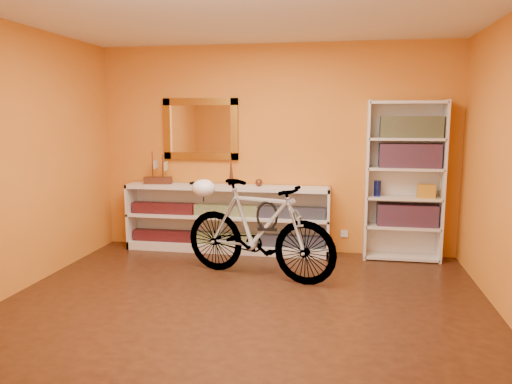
% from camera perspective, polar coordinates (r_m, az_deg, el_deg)
% --- Properties ---
extents(floor, '(4.50, 4.00, 0.01)m').
position_cam_1_polar(floor, '(4.59, -1.59, -13.20)').
color(floor, black).
rests_on(floor, ground).
extents(ceiling, '(4.50, 4.00, 0.01)m').
position_cam_1_polar(ceiling, '(4.35, -1.74, 20.60)').
color(ceiling, silver).
rests_on(ceiling, ground).
extents(back_wall, '(4.50, 0.01, 2.60)m').
position_cam_1_polar(back_wall, '(6.25, 2.13, 4.96)').
color(back_wall, orange).
rests_on(back_wall, ground).
extents(left_wall, '(0.01, 4.00, 2.60)m').
position_cam_1_polar(left_wall, '(5.23, -26.68, 3.31)').
color(left_wall, orange).
rests_on(left_wall, ground).
extents(gilt_mirror, '(0.98, 0.06, 0.78)m').
position_cam_1_polar(gilt_mirror, '(6.40, -6.43, 7.24)').
color(gilt_mirror, '#8D5F19').
rests_on(gilt_mirror, back_wall).
extents(wall_socket, '(0.09, 0.02, 0.09)m').
position_cam_1_polar(wall_socket, '(6.32, 10.17, -4.76)').
color(wall_socket, silver).
rests_on(wall_socket, back_wall).
extents(console_unit, '(2.60, 0.35, 0.85)m').
position_cam_1_polar(console_unit, '(6.29, -3.40, -3.07)').
color(console_unit, silver).
rests_on(console_unit, floor).
extents(cd_row_lower, '(2.50, 0.13, 0.14)m').
position_cam_1_polar(cd_row_lower, '(6.33, -3.42, -5.37)').
color(cd_row_lower, black).
rests_on(cd_row_lower, console_unit).
extents(cd_row_upper, '(2.50, 0.13, 0.14)m').
position_cam_1_polar(cd_row_upper, '(6.25, -3.45, -2.12)').
color(cd_row_upper, navy).
rests_on(cd_row_upper, console_unit).
extents(model_ship, '(0.37, 0.18, 0.42)m').
position_cam_1_polar(model_ship, '(6.47, -11.31, 2.78)').
color(model_ship, '#411F12').
rests_on(model_ship, console_unit).
extents(toy_car, '(0.00, 0.00, 0.00)m').
position_cam_1_polar(toy_car, '(6.33, -7.16, 0.86)').
color(toy_car, black).
rests_on(toy_car, console_unit).
extents(bronze_ornament, '(0.06, 0.06, 0.37)m').
position_cam_1_polar(bronze_ornament, '(6.18, -2.89, 2.47)').
color(bronze_ornament, brown).
rests_on(bronze_ornament, console_unit).
extents(decorative_orb, '(0.09, 0.09, 0.09)m').
position_cam_1_polar(decorative_orb, '(6.13, 0.34, 1.09)').
color(decorative_orb, brown).
rests_on(decorative_orb, console_unit).
extents(bookcase, '(0.90, 0.30, 1.90)m').
position_cam_1_polar(bookcase, '(6.10, 16.76, 1.20)').
color(bookcase, silver).
rests_on(bookcase, floor).
extents(book_row_a, '(0.70, 0.22, 0.26)m').
position_cam_1_polar(book_row_a, '(6.17, 17.06, -2.55)').
color(book_row_a, maroon).
rests_on(book_row_a, bookcase).
extents(book_row_b, '(0.70, 0.22, 0.28)m').
position_cam_1_polar(book_row_b, '(6.07, 17.35, 4.04)').
color(book_row_b, maroon).
rests_on(book_row_b, bookcase).
extents(book_row_c, '(0.70, 0.22, 0.25)m').
position_cam_1_polar(book_row_c, '(6.06, 17.50, 7.20)').
color(book_row_c, '#174752').
rests_on(book_row_c, bookcase).
extents(travel_mug, '(0.08, 0.08, 0.19)m').
position_cam_1_polar(travel_mug, '(6.06, 13.86, 0.41)').
color(travel_mug, navy).
rests_on(travel_mug, bookcase).
extents(red_tin, '(0.16, 0.16, 0.19)m').
position_cam_1_polar(red_tin, '(6.06, 15.09, 7.00)').
color(red_tin, maroon).
rests_on(red_tin, bookcase).
extents(yellow_bag, '(0.21, 0.15, 0.16)m').
position_cam_1_polar(yellow_bag, '(6.11, 19.09, 0.09)').
color(yellow_bag, '#C48B22').
rests_on(yellow_bag, bookcase).
extents(bicycle, '(0.96, 1.84, 1.05)m').
position_cam_1_polar(bicycle, '(5.23, 0.25, -4.36)').
color(bicycle, silver).
rests_on(bicycle, floor).
extents(helmet, '(0.26, 0.25, 0.20)m').
position_cam_1_polar(helmet, '(5.49, -6.11, 0.46)').
color(helmet, white).
rests_on(helmet, bicycle).
extents(u_lock, '(0.23, 0.02, 0.23)m').
position_cam_1_polar(u_lock, '(5.15, 1.29, -2.77)').
color(u_lock, black).
rests_on(u_lock, bicycle).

